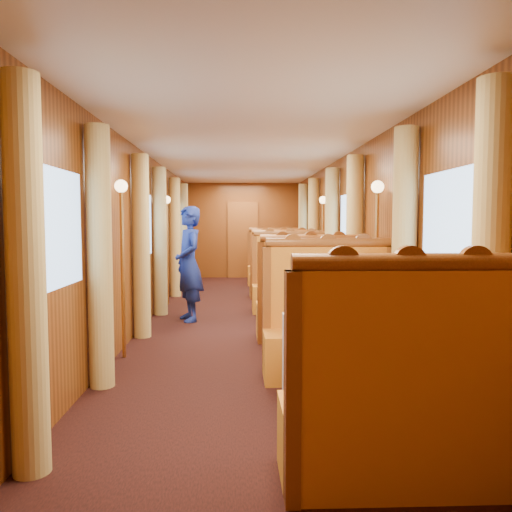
{
  "coord_description": "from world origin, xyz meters",
  "views": [
    {
      "loc": [
        -0.15,
        -7.22,
        1.51
      ],
      "look_at": [
        0.1,
        -0.77,
        1.05
      ],
      "focal_mm": 35.0,
      "sensor_mm": 36.0,
      "label": 1
    }
  ],
  "objects": [
    {
      "name": "floor",
      "position": [
        0.0,
        0.0,
        0.0
      ],
      "size": [
        3.0,
        12.0,
        0.01
      ],
      "primitive_type": null,
      "color": "black",
      "rests_on": "ground"
    },
    {
      "name": "ceiling",
      "position": [
        0.0,
        0.0,
        2.5
      ],
      "size": [
        3.0,
        12.0,
        0.01
      ],
      "primitive_type": null,
      "rotation": [
        3.14,
        0.0,
        0.0
      ],
      "color": "silver",
      "rests_on": "wall_left"
    },
    {
      "name": "wall_far",
      "position": [
        0.0,
        6.0,
        1.25
      ],
      "size": [
        3.0,
        0.01,
        2.5
      ],
      "primitive_type": null,
      "rotation": [
        1.57,
        0.0,
        0.0
      ],
      "color": "brown",
      "rests_on": "floor"
    },
    {
      "name": "wall_near",
      "position": [
        0.0,
        -6.0,
        1.25
      ],
      "size": [
        3.0,
        0.01,
        2.5
      ],
      "primitive_type": null,
      "rotation": [
        -1.57,
        0.0,
        0.0
      ],
      "color": "brown",
      "rests_on": "floor"
    },
    {
      "name": "wall_left",
      "position": [
        -1.5,
        0.0,
        1.25
      ],
      "size": [
        0.01,
        12.0,
        2.5
      ],
      "primitive_type": null,
      "rotation": [
        1.57,
        0.0,
        1.57
      ],
      "color": "brown",
      "rests_on": "floor"
    },
    {
      "name": "wall_right",
      "position": [
        1.5,
        0.0,
        1.25
      ],
      "size": [
        0.01,
        12.0,
        2.5
      ],
      "primitive_type": null,
      "rotation": [
        1.57,
        0.0,
        -1.57
      ],
      "color": "brown",
      "rests_on": "floor"
    },
    {
      "name": "doorway_far",
      "position": [
        0.0,
        5.97,
        1.0
      ],
      "size": [
        0.8,
        0.04,
        2.0
      ],
      "primitive_type": "cube",
      "color": "brown",
      "rests_on": "floor"
    },
    {
      "name": "table_near",
      "position": [
        0.75,
        -3.5,
        0.38
      ],
      "size": [
        1.05,
        0.72,
        0.75
      ],
      "primitive_type": "cube",
      "color": "white",
      "rests_on": "floor"
    },
    {
      "name": "banquette_near_fwd",
      "position": [
        0.75,
        -4.51,
        0.42
      ],
      "size": [
        1.3,
        0.55,
        1.34
      ],
      "color": "#BC4E14",
      "rests_on": "floor"
    },
    {
      "name": "banquette_near_aft",
      "position": [
        0.75,
        -2.49,
        0.42
      ],
      "size": [
        1.3,
        0.55,
        1.34
      ],
      "color": "#BC4E14",
      "rests_on": "floor"
    },
    {
      "name": "table_mid",
      "position": [
        0.75,
        0.0,
        0.38
      ],
      "size": [
        1.05,
        0.72,
        0.75
      ],
      "primitive_type": "cube",
      "color": "white",
      "rests_on": "floor"
    },
    {
      "name": "banquette_mid_fwd",
      "position": [
        0.75,
        -1.01,
        0.42
      ],
      "size": [
        1.3,
        0.55,
        1.34
      ],
      "color": "#BC4E14",
      "rests_on": "floor"
    },
    {
      "name": "banquette_mid_aft",
      "position": [
        0.75,
        1.01,
        0.42
      ],
      "size": [
        1.3,
        0.55,
        1.34
      ],
      "color": "#BC4E14",
      "rests_on": "floor"
    },
    {
      "name": "table_far",
      "position": [
        0.75,
        3.5,
        0.38
      ],
      "size": [
        1.05,
        0.72,
        0.75
      ],
      "primitive_type": "cube",
      "color": "white",
      "rests_on": "floor"
    },
    {
      "name": "banquette_far_fwd",
      "position": [
        0.75,
        2.49,
        0.42
      ],
      "size": [
        1.3,
        0.55,
        1.34
      ],
      "color": "#BC4E14",
      "rests_on": "floor"
    },
    {
      "name": "banquette_far_aft",
      "position": [
        0.75,
        4.51,
        0.42
      ],
      "size": [
        1.3,
        0.55,
        1.34
      ],
      "color": "#BC4E14",
      "rests_on": "floor"
    },
    {
      "name": "tea_tray",
      "position": [
        0.63,
        -3.59,
        0.76
      ],
      "size": [
        0.41,
        0.37,
        0.01
      ],
      "primitive_type": "cube",
      "rotation": [
        0.0,
        0.0,
        0.37
      ],
      "color": "silver",
      "rests_on": "table_near"
    },
    {
      "name": "teapot_left",
      "position": [
        0.58,
        -3.6,
        0.82
      ],
      "size": [
        0.18,
        0.14,
        0.13
      ],
      "primitive_type": null,
      "rotation": [
        0.0,
        0.0,
        -0.16
      ],
      "color": "silver",
      "rests_on": "tea_tray"
    },
    {
      "name": "teapot_right",
      "position": [
        0.7,
        -3.63,
        0.8
      ],
      "size": [
        0.14,
        0.11,
        0.11
      ],
      "primitive_type": null,
      "rotation": [
        0.0,
        0.0,
        -0.07
      ],
      "color": "silver",
      "rests_on": "tea_tray"
    },
    {
      "name": "teapot_back",
      "position": [
        0.64,
        -3.43,
        0.81
      ],
      "size": [
        0.19,
        0.16,
        0.13
      ],
      "primitive_type": null,
      "rotation": [
        0.0,
        0.0,
        0.27
      ],
      "color": "silver",
      "rests_on": "tea_tray"
    },
    {
      "name": "fruit_plate",
      "position": [
        1.04,
        -3.64,
        0.77
      ],
      "size": [
        0.23,
        0.23,
        0.05
      ],
      "rotation": [
        0.0,
        0.0,
        -0.34
      ],
      "color": "white",
      "rests_on": "table_near"
    },
    {
      "name": "cup_inboard",
      "position": [
        0.39,
        -3.37,
        0.86
      ],
      "size": [
        0.08,
        0.08,
        0.26
      ],
      "rotation": [
        0.0,
        0.0,
        0.38
      ],
      "color": "white",
      "rests_on": "table_near"
    },
    {
      "name": "cup_outboard",
      "position": [
        0.48,
        -3.27,
        0.86
      ],
      "size": [
        0.08,
        0.08,
        0.26
      ],
      "rotation": [
        0.0,
        0.0,
        -0.09
      ],
      "color": "white",
      "rests_on": "table_near"
    },
    {
      "name": "rose_vase_mid",
      "position": [
        0.77,
        0.01,
        0.93
      ],
      "size": [
        0.06,
        0.06,
        0.36
      ],
      "rotation": [
        0.0,
        0.0,
        0.4
      ],
      "color": "silver",
      "rests_on": "table_mid"
    },
    {
      "name": "rose_vase_far",
      "position": [
        0.76,
        3.47,
        0.93
      ],
      "size": [
        0.06,
        0.06,
        0.36
      ],
      "rotation": [
        0.0,
        0.0,
        0.32
      ],
      "color": "silver",
      "rests_on": "table_far"
    },
    {
      "name": "window_left_near",
      "position": [
        -1.49,
        -3.5,
        1.45
      ],
      "size": [
        0.01,
        1.2,
        0.9
      ],
      "primitive_type": null,
      "rotation": [
        1.57,
        0.0,
        1.57
      ],
      "color": "#82ADE2",
      "rests_on": "wall_left"
    },
    {
      "name": "curtain_left_near_a",
      "position": [
        -1.38,
        -4.28,
        1.18
      ],
      "size": [
        0.22,
        0.22,
        2.35
      ],
      "primitive_type": "cylinder",
      "color": "tan",
      "rests_on": "floor"
    },
    {
      "name": "curtain_left_near_b",
      "position": [
        -1.38,
        -2.72,
        1.18
      ],
      "size": [
        0.22,
        0.22,
        2.35
      ],
      "primitive_type": "cylinder",
      "color": "tan",
      "rests_on": "floor"
    },
    {
      "name": "window_right_near",
      "position": [
        1.49,
        -3.5,
        1.45
      ],
      "size": [
        0.01,
        1.2,
        0.9
      ],
      "primitive_type": null,
      "rotation": [
        1.57,
        0.0,
        -1.57
      ],
      "color": "#82ADE2",
      "rests_on": "wall_right"
    },
    {
      "name": "curtain_right_near_a",
      "position": [
        1.38,
        -4.28,
        1.18
      ],
      "size": [
        0.22,
        0.22,
        2.35
      ],
      "primitive_type": "cylinder",
      "color": "tan",
      "rests_on": "floor"
    },
    {
      "name": "curtain_right_near_b",
      "position": [
        1.38,
        -2.72,
        1.18
      ],
      "size": [
        0.22,
        0.22,
        2.35
      ],
      "primitive_type": "cylinder",
      "color": "tan",
      "rests_on": "floor"
    },
    {
      "name": "window_left_mid",
      "position": [
        -1.49,
        0.0,
        1.45
      ],
      "size": [
        0.01,
        1.2,
        0.9
      ],
      "primitive_type": null,
      "rotation": [
        1.57,
        0.0,
        1.57
      ],
      "color": "#82ADE2",
      "rests_on": "wall_left"
    },
    {
      "name": "curtain_left_mid_a",
      "position": [
        -1.38,
        -0.78,
        1.18
      ],
      "size": [
        0.22,
        0.22,
        2.35
      ],
      "primitive_type": "cylinder",
      "color": "tan",
      "rests_on": "floor"
    },
    {
      "name": "curtain_left_mid_b",
      "position": [
        -1.38,
        0.78,
        1.18
      ],
      "size": [
        0.22,
        0.22,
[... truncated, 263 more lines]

